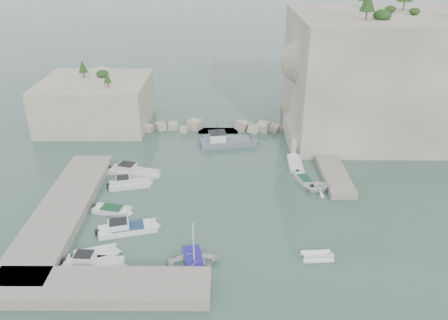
{
  "coord_description": "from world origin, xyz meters",
  "views": [
    {
      "loc": [
        0.22,
        -39.7,
        25.88
      ],
      "look_at": [
        0.0,
        6.0,
        3.0
      ],
      "focal_mm": 35.0,
      "sensor_mm": 36.0,
      "label": 1
    }
  ],
  "objects_px": {
    "inflatable_dinghy": "(317,258)",
    "tender_east_a": "(317,191)",
    "tender_east_b": "(304,182)",
    "motorboat_e": "(96,257)",
    "tender_east_c": "(295,166)",
    "motorboat_a": "(134,174)",
    "work_boat": "(228,145)",
    "motorboat_d": "(128,231)",
    "motorboat_f": "(94,266)",
    "rowboat": "(194,265)",
    "tender_east_d": "(308,155)",
    "motorboat_b": "(130,186)",
    "motorboat_c": "(112,212)"
  },
  "relations": [
    {
      "from": "rowboat",
      "to": "tender_east_a",
      "type": "bearing_deg",
      "value": -58.3
    },
    {
      "from": "motorboat_d",
      "to": "tender_east_b",
      "type": "xyz_separation_m",
      "value": [
        19.24,
        10.05,
        0.0
      ]
    },
    {
      "from": "motorboat_c",
      "to": "tender_east_d",
      "type": "distance_m",
      "value": 27.25
    },
    {
      "from": "tender_east_d",
      "to": "rowboat",
      "type": "bearing_deg",
      "value": 147.47
    },
    {
      "from": "tender_east_a",
      "to": "tender_east_d",
      "type": "xyz_separation_m",
      "value": [
        0.66,
        9.53,
        0.0
      ]
    },
    {
      "from": "motorboat_c",
      "to": "tender_east_b",
      "type": "distance_m",
      "value": 22.63
    },
    {
      "from": "motorboat_c",
      "to": "motorboat_f",
      "type": "distance_m",
      "value": 8.66
    },
    {
      "from": "motorboat_a",
      "to": "rowboat",
      "type": "xyz_separation_m",
      "value": [
        8.59,
        -17.0,
        0.0
      ]
    },
    {
      "from": "inflatable_dinghy",
      "to": "tender_east_d",
      "type": "bearing_deg",
      "value": 78.48
    },
    {
      "from": "motorboat_e",
      "to": "tender_east_a",
      "type": "bearing_deg",
      "value": 10.6
    },
    {
      "from": "tender_east_d",
      "to": "tender_east_c",
      "type": "bearing_deg",
      "value": 143.08
    },
    {
      "from": "motorboat_f",
      "to": "inflatable_dinghy",
      "type": "relative_size",
      "value": 1.88
    },
    {
      "from": "motorboat_a",
      "to": "motorboat_d",
      "type": "relative_size",
      "value": 1.09
    },
    {
      "from": "inflatable_dinghy",
      "to": "tender_east_a",
      "type": "relative_size",
      "value": 0.84
    },
    {
      "from": "motorboat_e",
      "to": "work_boat",
      "type": "relative_size",
      "value": 0.48
    },
    {
      "from": "motorboat_e",
      "to": "tender_east_c",
      "type": "relative_size",
      "value": 0.81
    },
    {
      "from": "tender_east_a",
      "to": "rowboat",
      "type": "bearing_deg",
      "value": 125.72
    },
    {
      "from": "motorboat_e",
      "to": "tender_east_c",
      "type": "height_order",
      "value": "same"
    },
    {
      "from": "tender_east_a",
      "to": "tender_east_c",
      "type": "relative_size",
      "value": 0.69
    },
    {
      "from": "rowboat",
      "to": "inflatable_dinghy",
      "type": "height_order",
      "value": "rowboat"
    },
    {
      "from": "motorboat_f",
      "to": "inflatable_dinghy",
      "type": "bearing_deg",
      "value": 6.86
    },
    {
      "from": "motorboat_a",
      "to": "tender_east_c",
      "type": "xyz_separation_m",
      "value": [
        20.34,
        2.4,
        0.0
      ]
    },
    {
      "from": "tender_east_c",
      "to": "motorboat_e",
      "type": "bearing_deg",
      "value": 132.79
    },
    {
      "from": "motorboat_c",
      "to": "motorboat_e",
      "type": "height_order",
      "value": "same"
    },
    {
      "from": "motorboat_f",
      "to": "tender_east_b",
      "type": "distance_m",
      "value": 26.14
    },
    {
      "from": "inflatable_dinghy",
      "to": "tender_east_b",
      "type": "distance_m",
      "value": 14.15
    },
    {
      "from": "motorboat_a",
      "to": "tender_east_a",
      "type": "distance_m",
      "value": 22.32
    },
    {
      "from": "work_boat",
      "to": "tender_east_c",
      "type": "bearing_deg",
      "value": -46.91
    },
    {
      "from": "inflatable_dinghy",
      "to": "tender_east_c",
      "type": "xyz_separation_m",
      "value": [
        0.61,
        18.4,
        0.0
      ]
    },
    {
      "from": "tender_east_b",
      "to": "tender_east_d",
      "type": "height_order",
      "value": "tender_east_d"
    },
    {
      "from": "tender_east_a",
      "to": "motorboat_c",
      "type": "bearing_deg",
      "value": 92.79
    },
    {
      "from": "inflatable_dinghy",
      "to": "tender_east_d",
      "type": "height_order",
      "value": "tender_east_d"
    },
    {
      "from": "tender_east_c",
      "to": "work_boat",
      "type": "relative_size",
      "value": 0.6
    },
    {
      "from": "motorboat_b",
      "to": "motorboat_d",
      "type": "distance_m",
      "value": 9.07
    },
    {
      "from": "motorboat_a",
      "to": "inflatable_dinghy",
      "type": "xyz_separation_m",
      "value": [
        19.73,
        -16.01,
        0.0
      ]
    },
    {
      "from": "motorboat_a",
      "to": "motorboat_e",
      "type": "xyz_separation_m",
      "value": [
        -0.52,
        -15.94,
        0.0
      ]
    },
    {
      "from": "motorboat_f",
      "to": "inflatable_dinghy",
      "type": "xyz_separation_m",
      "value": [
        20.06,
        1.18,
        0.0
      ]
    },
    {
      "from": "motorboat_b",
      "to": "rowboat",
      "type": "bearing_deg",
      "value": -71.62
    },
    {
      "from": "motorboat_c",
      "to": "tender_east_b",
      "type": "xyz_separation_m",
      "value": [
        21.63,
        6.63,
        0.0
      ]
    },
    {
      "from": "motorboat_b",
      "to": "tender_east_a",
      "type": "distance_m",
      "value": 21.95
    },
    {
      "from": "tender_east_a",
      "to": "tender_east_d",
      "type": "height_order",
      "value": "tender_east_a"
    },
    {
      "from": "motorboat_f",
      "to": "tender_east_d",
      "type": "bearing_deg",
      "value": 48.16
    },
    {
      "from": "rowboat",
      "to": "tender_east_d",
      "type": "distance_m",
      "value": 26.51
    },
    {
      "from": "work_boat",
      "to": "tender_east_d",
      "type": "bearing_deg",
      "value": -27.18
    },
    {
      "from": "rowboat",
      "to": "tender_east_a",
      "type": "height_order",
      "value": "tender_east_a"
    },
    {
      "from": "work_boat",
      "to": "motorboat_b",
      "type": "bearing_deg",
      "value": -145.03
    },
    {
      "from": "tender_east_b",
      "to": "work_boat",
      "type": "distance_m",
      "value": 14.07
    },
    {
      "from": "motorboat_e",
      "to": "motorboat_f",
      "type": "xyz_separation_m",
      "value": [
        0.18,
        -1.24,
        0.0
      ]
    },
    {
      "from": "motorboat_f",
      "to": "rowboat",
      "type": "height_order",
      "value": "motorboat_f"
    },
    {
      "from": "motorboat_c",
      "to": "tender_east_c",
      "type": "height_order",
      "value": "same"
    }
  ]
}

